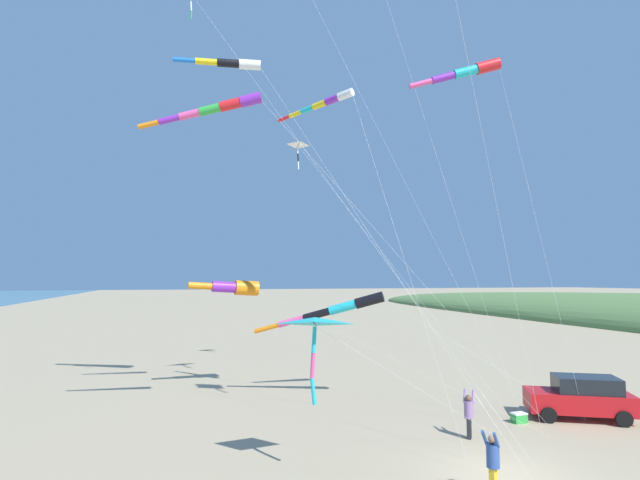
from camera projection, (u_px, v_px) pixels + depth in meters
The scene contains 13 objects.
ground_plane at pixel (502, 474), 15.48m from camera, with size 600.00×600.00×0.00m, color tan.
parked_car at pixel (581, 397), 21.69m from camera, with size 4.66×3.72×1.85m.
cooler_box at pixel (519, 418), 21.08m from camera, with size 0.62×0.42×0.42m.
person_adult_flyer at pixel (469, 412), 19.05m from camera, with size 0.64×0.65×1.82m.
person_child_green_jacket at pixel (493, 459), 13.96m from camera, with size 0.67×0.63×1.87m.
kite_windsock_small_distant at pixel (335, 310), 25.25m from camera, with size 12.88×9.20×5.52m.
kite_windsock_striped_overhead at pixel (324, 103), 22.87m from camera, with size 4.81×8.48×14.66m.
kite_windsock_rainbow_low_near at pixel (230, 64), 22.59m from camera, with size 10.32×10.44×16.25m.
kite_delta_long_streamer_right at pixel (299, 146), 33.46m from camera, with size 7.74×12.07×15.47m.
kite_windsock_long_streamer_left at pixel (468, 72), 20.88m from camera, with size 7.67×1.41×15.53m.
kite_delta_purple_drifting at pixel (315, 324), 15.55m from camera, with size 9.02×2.52×5.02m.
kite_windsock_checkered_midright at pixel (217, 108), 19.76m from camera, with size 16.79×3.29×13.64m.
kite_windsock_black_fish_shape at pixel (235, 288), 27.72m from camera, with size 13.24×12.44×6.08m.
Camera 1 is at (10.32, 13.52, 6.11)m, focal length 27.66 mm.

